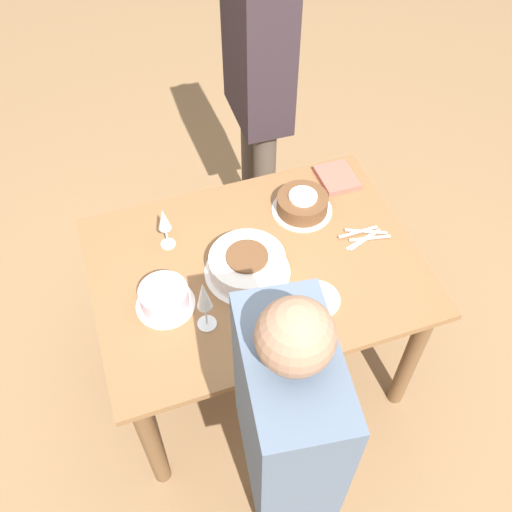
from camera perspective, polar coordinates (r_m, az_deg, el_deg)
ground_plane at (r=2.85m, az=-0.00°, el=-10.47°), size 12.00×12.00×0.00m
dining_table at (r=2.31m, az=-0.00°, el=-2.78°), size 1.26×0.93×0.77m
cake_center_white at (r=2.15m, az=-0.88°, el=-0.87°), size 0.33×0.33×0.10m
cake_front_chocolate at (r=2.38m, az=4.66°, el=5.23°), size 0.25×0.25×0.09m
cake_back_decorated at (r=2.08m, az=-9.15°, el=-4.15°), size 0.22×0.22×0.09m
wine_glass_near at (r=1.92m, az=-5.24°, el=-4.13°), size 0.07×0.07×0.24m
wine_glass_far at (r=2.20m, az=-9.18°, el=3.46°), size 0.06×0.06×0.20m
dessert_plate_left at (r=2.12m, az=6.10°, el=-4.32°), size 0.17×0.17×0.01m
fork_pile at (r=2.33m, az=10.78°, el=1.97°), size 0.20×0.11×0.01m
napkin_stack at (r=2.54m, az=8.09°, el=7.76°), size 0.15×0.18×0.03m
person_cutting at (r=2.66m, az=0.21°, el=17.62°), size 0.23×0.40×1.72m
person_watching at (r=1.68m, az=2.93°, el=-17.61°), size 0.27×0.43×1.56m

